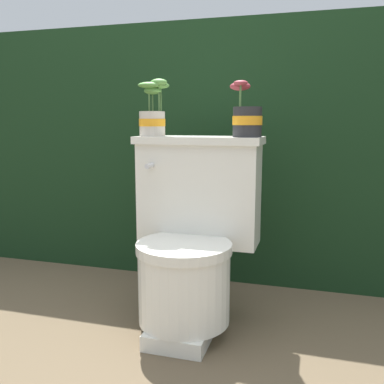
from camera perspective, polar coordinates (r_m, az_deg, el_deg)
name	(u,v)px	position (r m, az deg, el deg)	size (l,w,h in m)	color
ground_plane	(177,328)	(1.80, -2.04, -17.62)	(12.00, 12.00, 0.00)	brown
hedge_backdrop	(227,150)	(2.52, 4.68, 5.61)	(4.18, 0.79, 1.30)	black
toilet	(192,237)	(1.71, -0.02, -6.03)	(0.52, 0.50, 0.76)	silver
potted_plant_left	(153,114)	(1.80, -5.26, 10.29)	(0.13, 0.11, 0.23)	beige
potted_plant_midleft	(247,118)	(1.70, 7.30, 9.81)	(0.13, 0.12, 0.22)	#262628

